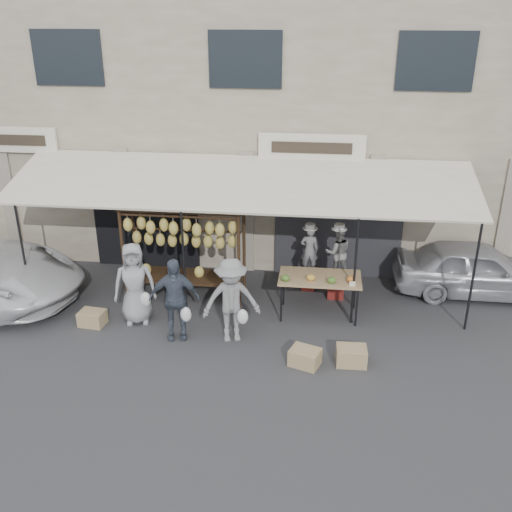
{
  "coord_description": "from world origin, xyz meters",
  "views": [
    {
      "loc": [
        1.74,
        -9.35,
        6.04
      ],
      "look_at": [
        0.48,
        1.4,
        1.3
      ],
      "focal_mm": 40.0,
      "sensor_mm": 36.0,
      "label": 1
    }
  ],
  "objects_px": {
    "crate_far": "(92,318)",
    "sedan": "(477,269)",
    "customer_left": "(135,283)",
    "crate_near_a": "(305,357)",
    "produce_table": "(320,279)",
    "customer_right": "(231,300)",
    "crate_near_b": "(351,356)",
    "vendor_left": "(309,250)",
    "vendor_right": "(338,253)",
    "customer_mid": "(175,299)",
    "banana_rack": "(183,234)"
  },
  "relations": [
    {
      "from": "customer_left",
      "to": "crate_far",
      "type": "xyz_separation_m",
      "value": [
        -0.88,
        -0.26,
        -0.72
      ]
    },
    {
      "from": "produce_table",
      "to": "crate_far",
      "type": "height_order",
      "value": "produce_table"
    },
    {
      "from": "vendor_left",
      "to": "vendor_right",
      "type": "height_order",
      "value": "vendor_right"
    },
    {
      "from": "banana_rack",
      "to": "crate_far",
      "type": "height_order",
      "value": "banana_rack"
    },
    {
      "from": "vendor_left",
      "to": "customer_left",
      "type": "bearing_deg",
      "value": 25.88
    },
    {
      "from": "vendor_right",
      "to": "crate_near_a",
      "type": "xyz_separation_m",
      "value": [
        -0.58,
        -2.77,
        -0.93
      ]
    },
    {
      "from": "banana_rack",
      "to": "produce_table",
      "type": "height_order",
      "value": "banana_rack"
    },
    {
      "from": "vendor_left",
      "to": "vendor_right",
      "type": "xyz_separation_m",
      "value": [
        0.63,
        -0.33,
        0.11
      ]
    },
    {
      "from": "crate_far",
      "to": "vendor_left",
      "type": "bearing_deg",
      "value": 26.33
    },
    {
      "from": "crate_far",
      "to": "sedan",
      "type": "distance_m",
      "value": 8.5
    },
    {
      "from": "crate_near_a",
      "to": "banana_rack",
      "type": "bearing_deg",
      "value": 140.68
    },
    {
      "from": "banana_rack",
      "to": "sedan",
      "type": "relative_size",
      "value": 0.72
    },
    {
      "from": "crate_far",
      "to": "sedan",
      "type": "height_order",
      "value": "sedan"
    },
    {
      "from": "banana_rack",
      "to": "customer_right",
      "type": "xyz_separation_m",
      "value": [
        1.28,
        -1.53,
        -0.71
      ]
    },
    {
      "from": "vendor_left",
      "to": "crate_far",
      "type": "xyz_separation_m",
      "value": [
        -4.37,
        -2.16,
        -0.83
      ]
    },
    {
      "from": "crate_near_b",
      "to": "crate_near_a",
      "type": "bearing_deg",
      "value": -170.63
    },
    {
      "from": "produce_table",
      "to": "customer_right",
      "type": "xyz_separation_m",
      "value": [
        -1.68,
        -1.14,
        0.0
      ]
    },
    {
      "from": "banana_rack",
      "to": "crate_far",
      "type": "bearing_deg",
      "value": -142.03
    },
    {
      "from": "customer_right",
      "to": "produce_table",
      "type": "bearing_deg",
      "value": 19.22
    },
    {
      "from": "customer_right",
      "to": "sedan",
      "type": "relative_size",
      "value": 0.48
    },
    {
      "from": "produce_table",
      "to": "customer_right",
      "type": "height_order",
      "value": "customer_right"
    },
    {
      "from": "vendor_left",
      "to": "crate_near_b",
      "type": "xyz_separation_m",
      "value": [
        0.89,
        -2.96,
        -0.82
      ]
    },
    {
      "from": "banana_rack",
      "to": "vendor_right",
      "type": "xyz_separation_m",
      "value": [
        3.32,
        0.53,
        -0.48
      ]
    },
    {
      "from": "crate_near_b",
      "to": "sedan",
      "type": "bearing_deg",
      "value": 47.69
    },
    {
      "from": "vendor_right",
      "to": "customer_mid",
      "type": "relative_size",
      "value": 0.7
    },
    {
      "from": "sedan",
      "to": "crate_far",
      "type": "bearing_deg",
      "value": 106.66
    },
    {
      "from": "customer_left",
      "to": "crate_near_a",
      "type": "distance_m",
      "value": 3.8
    },
    {
      "from": "banana_rack",
      "to": "produce_table",
      "type": "bearing_deg",
      "value": -7.48
    },
    {
      "from": "customer_left",
      "to": "crate_near_b",
      "type": "bearing_deg",
      "value": -28.73
    },
    {
      "from": "vendor_left",
      "to": "customer_mid",
      "type": "height_order",
      "value": "customer_mid"
    },
    {
      "from": "customer_mid",
      "to": "customer_right",
      "type": "xyz_separation_m",
      "value": [
        1.11,
        0.04,
        0.02
      ]
    },
    {
      "from": "vendor_right",
      "to": "customer_mid",
      "type": "distance_m",
      "value": 3.8
    },
    {
      "from": "vendor_left",
      "to": "customer_left",
      "type": "relative_size",
      "value": 0.64
    },
    {
      "from": "vendor_left",
      "to": "crate_near_b",
      "type": "distance_m",
      "value": 3.19
    },
    {
      "from": "sedan",
      "to": "crate_near_b",
      "type": "bearing_deg",
      "value": 138.1
    },
    {
      "from": "vendor_left",
      "to": "customer_mid",
      "type": "xyz_separation_m",
      "value": [
        -2.53,
        -2.42,
        -0.13
      ]
    },
    {
      "from": "crate_near_a",
      "to": "produce_table",
      "type": "bearing_deg",
      "value": 83.48
    },
    {
      "from": "vendor_left",
      "to": "vendor_right",
      "type": "bearing_deg",
      "value": 150.02
    },
    {
      "from": "produce_table",
      "to": "crate_near_b",
      "type": "height_order",
      "value": "produce_table"
    },
    {
      "from": "vendor_left",
      "to": "sedan",
      "type": "distance_m",
      "value": 3.8
    },
    {
      "from": "produce_table",
      "to": "crate_near_a",
      "type": "bearing_deg",
      "value": -96.52
    },
    {
      "from": "vendor_left",
      "to": "sedan",
      "type": "relative_size",
      "value": 0.31
    },
    {
      "from": "customer_right",
      "to": "crate_near_a",
      "type": "xyz_separation_m",
      "value": [
        1.46,
        -0.71,
        -0.7
      ]
    },
    {
      "from": "crate_near_a",
      "to": "crate_far",
      "type": "relative_size",
      "value": 1.04
    },
    {
      "from": "banana_rack",
      "to": "sedan",
      "type": "height_order",
      "value": "banana_rack"
    },
    {
      "from": "customer_left",
      "to": "customer_right",
      "type": "xyz_separation_m",
      "value": [
        2.07,
        -0.48,
        -0.01
      ]
    },
    {
      "from": "customer_mid",
      "to": "sedan",
      "type": "bearing_deg",
      "value": 13.32
    },
    {
      "from": "produce_table",
      "to": "crate_near_a",
      "type": "relative_size",
      "value": 3.21
    },
    {
      "from": "vendor_right",
      "to": "crate_near_b",
      "type": "bearing_deg",
      "value": 86.5
    },
    {
      "from": "crate_near_b",
      "to": "sedan",
      "type": "distance_m",
      "value": 4.31
    }
  ]
}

